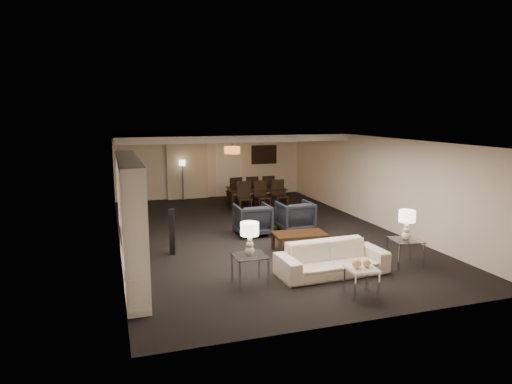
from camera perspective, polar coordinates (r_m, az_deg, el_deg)
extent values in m
plane|color=black|center=(12.22, 0.00, -5.09)|extent=(11.00, 11.00, 0.00)
cube|color=silver|center=(11.82, 0.00, 6.70)|extent=(7.00, 11.00, 0.02)
cube|color=beige|center=(17.22, -5.68, 3.50)|extent=(7.00, 0.02, 2.50)
cube|color=beige|center=(7.05, 14.03, -6.15)|extent=(7.00, 0.02, 2.50)
cube|color=beige|center=(11.38, -17.00, -0.20)|extent=(0.02, 11.00, 2.50)
cube|color=beige|center=(13.44, 14.34, 1.43)|extent=(0.02, 11.00, 2.50)
cube|color=silver|center=(15.18, -4.12, 7.02)|extent=(7.00, 4.00, 0.20)
cube|color=beige|center=(16.98, -8.59, 3.18)|extent=(1.50, 0.12, 2.40)
cube|color=silver|center=(17.38, -3.39, 2.92)|extent=(0.90, 0.05, 2.10)
cube|color=#142D38|center=(17.72, 1.00, 4.70)|extent=(0.95, 0.04, 0.65)
cylinder|color=#D8591E|center=(15.29, -3.00, 5.25)|extent=(0.52, 0.52, 0.24)
imported|color=beige|center=(9.21, 9.47, -8.21)|extent=(2.22, 0.94, 0.64)
imported|color=black|center=(11.91, -0.44, -3.46)|extent=(0.89, 0.91, 0.81)
imported|color=black|center=(12.32, 4.90, -3.05)|extent=(0.88, 0.90, 0.81)
sphere|color=#E8BC7B|center=(8.17, 12.47, -8.76)|extent=(0.16, 0.16, 0.16)
sphere|color=tan|center=(8.28, 13.68, -8.64)|extent=(0.14, 0.14, 0.14)
imported|color=black|center=(9.62, -15.39, -3.09)|extent=(1.07, 0.14, 0.62)
imported|color=#2947B5|center=(7.73, -14.94, -5.59)|extent=(0.16, 0.16, 0.17)
imported|color=#B0783A|center=(8.29, -15.37, -1.01)|extent=(0.16, 0.16, 0.17)
cube|color=black|center=(10.43, -10.44, -4.91)|extent=(0.15, 0.15, 1.05)
imported|color=black|center=(15.24, 0.05, -0.77)|extent=(2.02, 1.28, 0.67)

